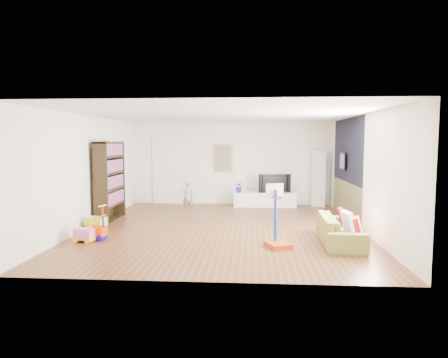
# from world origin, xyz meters

# --- Properties ---
(floor) EXTENTS (6.50, 7.50, 0.00)m
(floor) POSITION_xyz_m (0.00, 0.00, 0.00)
(floor) COLOR brown
(floor) RESTS_ON ground
(ceiling) EXTENTS (6.50, 7.50, 0.00)m
(ceiling) POSITION_xyz_m (0.00, 0.00, 2.70)
(ceiling) COLOR white
(ceiling) RESTS_ON ground
(wall_back) EXTENTS (6.50, 0.00, 2.70)m
(wall_back) POSITION_xyz_m (0.00, 3.75, 1.35)
(wall_back) COLOR white
(wall_back) RESTS_ON ground
(wall_front) EXTENTS (6.50, 0.00, 2.70)m
(wall_front) POSITION_xyz_m (0.00, -3.75, 1.35)
(wall_front) COLOR silver
(wall_front) RESTS_ON ground
(wall_left) EXTENTS (0.00, 7.50, 2.70)m
(wall_left) POSITION_xyz_m (-3.25, 0.00, 1.35)
(wall_left) COLOR white
(wall_left) RESTS_ON ground
(wall_right) EXTENTS (0.00, 7.50, 2.70)m
(wall_right) POSITION_xyz_m (3.25, 0.00, 1.35)
(wall_right) COLOR white
(wall_right) RESTS_ON ground
(navy_accent) EXTENTS (0.01, 3.20, 1.70)m
(navy_accent) POSITION_xyz_m (3.23, 1.40, 1.85)
(navy_accent) COLOR black
(navy_accent) RESTS_ON wall_right
(olive_wainscot) EXTENTS (0.01, 3.20, 1.00)m
(olive_wainscot) POSITION_xyz_m (3.23, 1.40, 0.50)
(olive_wainscot) COLOR brown
(olive_wainscot) RESTS_ON wall_right
(doorway) EXTENTS (1.45, 0.06, 2.10)m
(doorway) POSITION_xyz_m (-1.90, 3.71, 1.05)
(doorway) COLOR white
(doorway) RESTS_ON ground
(painting_back) EXTENTS (0.62, 0.06, 0.92)m
(painting_back) POSITION_xyz_m (-0.25, 3.71, 1.55)
(painting_back) COLOR gold
(painting_back) RESTS_ON wall_back
(artwork_right) EXTENTS (0.04, 0.56, 0.46)m
(artwork_right) POSITION_xyz_m (3.17, 1.60, 1.55)
(artwork_right) COLOR #7F3F8C
(artwork_right) RESTS_ON wall_right
(media_console) EXTENTS (1.99, 0.52, 0.46)m
(media_console) POSITION_xyz_m (1.12, 3.25, 0.23)
(media_console) COLOR white
(media_console) RESTS_ON ground
(tall_cabinet) EXTENTS (0.44, 0.44, 1.80)m
(tall_cabinet) POSITION_xyz_m (2.83, 3.48, 0.90)
(tall_cabinet) COLOR silver
(tall_cabinet) RESTS_ON ground
(bookshelf) EXTENTS (0.39, 1.43, 2.08)m
(bookshelf) POSITION_xyz_m (-3.00, 0.63, 1.04)
(bookshelf) COLOR black
(bookshelf) RESTS_ON ground
(sofa) EXTENTS (0.83, 1.95, 0.56)m
(sofa) POSITION_xyz_m (2.51, -1.26, 0.28)
(sofa) COLOR olive
(sofa) RESTS_ON ground
(basketball_hoop) EXTENTS (0.60, 0.65, 1.25)m
(basketball_hoop) POSITION_xyz_m (1.22, -1.70, 0.63)
(basketball_hoop) COLOR #B43913
(basketball_hoop) RESTS_ON ground
(ride_on_yellow) EXTENTS (0.53, 0.41, 0.62)m
(ride_on_yellow) POSITION_xyz_m (-2.92, -0.58, 0.31)
(ride_on_yellow) COLOR yellow
(ride_on_yellow) RESTS_ON ground
(ride_on_orange) EXTENTS (0.45, 0.33, 0.54)m
(ride_on_orange) POSITION_xyz_m (-2.60, -1.37, 0.27)
(ride_on_orange) COLOR #FB3700
(ride_on_orange) RESTS_ON ground
(ride_on_pink) EXTENTS (0.44, 0.33, 0.53)m
(ride_on_pink) POSITION_xyz_m (-2.77, -1.56, 0.26)
(ride_on_pink) COLOR pink
(ride_on_pink) RESTS_ON ground
(child) EXTENTS (0.40, 0.35, 0.92)m
(child) POSITION_xyz_m (-1.21, 2.19, 0.46)
(child) COLOR gray
(child) RESTS_ON ground
(tv) EXTENTS (1.04, 0.33, 0.60)m
(tv) POSITION_xyz_m (1.40, 3.26, 0.76)
(tv) COLOR black
(tv) RESTS_ON media_console
(vase_plant) EXTENTS (0.35, 0.32, 0.35)m
(vase_plant) POSITION_xyz_m (0.30, 3.21, 0.64)
(vase_plant) COLOR navy
(vase_plant) RESTS_ON media_console
(pillow_left) EXTENTS (0.21, 0.40, 0.39)m
(pillow_left) POSITION_xyz_m (2.72, -1.80, 0.44)
(pillow_left) COLOR red
(pillow_left) RESTS_ON sofa
(pillow_center) EXTENTS (0.18, 0.42, 0.41)m
(pillow_center) POSITION_xyz_m (2.67, -1.23, 0.44)
(pillow_center) COLOR silver
(pillow_center) RESTS_ON sofa
(pillow_right) EXTENTS (0.11, 0.37, 0.36)m
(pillow_right) POSITION_xyz_m (2.68, -0.67, 0.44)
(pillow_right) COLOR #A90114
(pillow_right) RESTS_ON sofa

